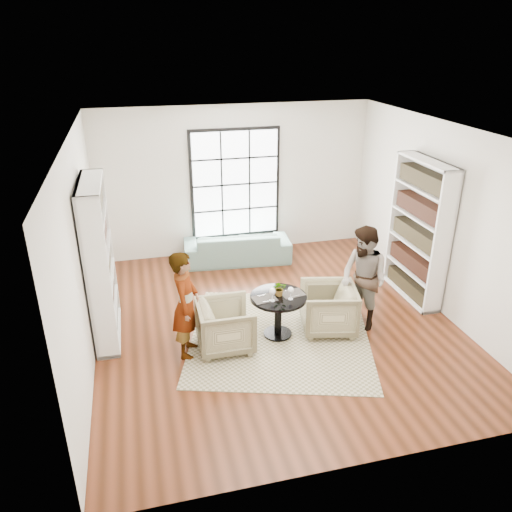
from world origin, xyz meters
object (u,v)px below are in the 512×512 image
object	(u,v)px
armchair_right	(328,308)
person_right	(364,279)
pedestal_table	(278,307)
wine_glass_right	(291,291)
flower_centerpiece	(280,288)
sofa	(237,246)
armchair_left	(226,326)
person_left	(186,305)
wine_glass_left	(272,292)

from	to	relation	value
armchair_right	person_right	xyz separation A→B (m)	(0.55, 0.00, 0.44)
pedestal_table	person_right	bearing A→B (deg)	-1.32
wine_glass_right	flower_centerpiece	bearing A→B (deg)	129.20
armchair_right	flower_centerpiece	bearing A→B (deg)	-81.71
sofa	armchair_right	distance (m)	2.97
armchair_left	person_right	xyz separation A→B (m)	(2.16, 0.09, 0.45)
person_right	wine_glass_right	bearing A→B (deg)	-105.13
person_right	armchair_left	bearing A→B (deg)	-107.37
person_left	wine_glass_left	xyz separation A→B (m)	(1.25, 0.01, 0.03)
wine_glass_right	wine_glass_left	bearing A→B (deg)	177.22
armchair_right	flower_centerpiece	xyz separation A→B (m)	(-0.77, 0.06, 0.42)
person_right	person_left	bearing A→B (deg)	-107.85
pedestal_table	armchair_right	bearing A→B (deg)	-2.24
person_left	wine_glass_right	world-z (taller)	person_left
person_left	person_right	size ratio (longest dim) A/B	0.97
person_left	wine_glass_right	xyz separation A→B (m)	(1.52, -0.01, 0.03)
pedestal_table	wine_glass_left	xyz separation A→B (m)	(-0.13, -0.11, 0.33)
wine_glass_left	flower_centerpiece	distance (m)	0.21
armchair_left	person_left	size ratio (longest dim) A/B	0.50
armchair_right	person_left	distance (m)	2.20
pedestal_table	flower_centerpiece	bearing A→B (deg)	49.51
pedestal_table	person_right	distance (m)	1.38
armchair_left	wine_glass_right	distance (m)	1.07
armchair_right	person_right	bearing A→B (deg)	102.50
armchair_left	armchair_right	bearing A→B (deg)	-86.38
person_right	wine_glass_left	world-z (taller)	person_right
armchair_right	wine_glass_left	world-z (taller)	wine_glass_left
sofa	wine_glass_left	distance (m)	2.99
person_right	armchair_right	bearing A→B (deg)	-109.74
flower_centerpiece	wine_glass_left	bearing A→B (deg)	-137.12
pedestal_table	wine_glass_right	distance (m)	0.38
person_right	flower_centerpiece	distance (m)	1.32
wine_glass_left	pedestal_table	bearing A→B (deg)	41.58
flower_centerpiece	pedestal_table	bearing A→B (deg)	-130.49
person_left	flower_centerpiece	world-z (taller)	person_left
person_right	wine_glass_right	world-z (taller)	person_right
wine_glass_left	wine_glass_right	bearing A→B (deg)	-2.78
pedestal_table	armchair_left	world-z (taller)	armchair_left
armchair_right	person_right	size ratio (longest dim) A/B	0.50
pedestal_table	sofa	size ratio (longest dim) A/B	0.40
pedestal_table	person_left	bearing A→B (deg)	-175.01
pedestal_table	armchair_left	bearing A→B (deg)	-171.72
armchair_left	flower_centerpiece	xyz separation A→B (m)	(0.85, 0.15, 0.43)
pedestal_table	wine_glass_right	bearing A→B (deg)	-40.95
armchair_right	pedestal_table	bearing A→B (deg)	-79.74
sofa	wine_glass_right	distance (m)	3.00
person_left	person_right	world-z (taller)	person_right
armchair_left	person_right	size ratio (longest dim) A/B	0.49
armchair_left	wine_glass_left	xyz separation A→B (m)	(0.70, 0.01, 0.46)
wine_glass_left	wine_glass_right	world-z (taller)	wine_glass_left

